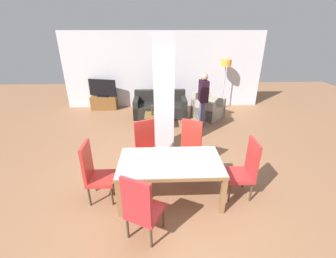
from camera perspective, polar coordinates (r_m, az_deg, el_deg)
ground_plane at (r=4.26m, az=0.54°, el=-16.50°), size 18.00×18.00×0.00m
back_wall at (r=8.46m, az=-1.16°, el=14.64°), size 7.20×0.09×2.70m
divider_pillar at (r=5.17m, az=-1.06°, el=8.26°), size 0.46×0.35×2.70m
dining_table at (r=3.90m, az=0.57°, el=-9.82°), size 1.75×0.97×0.74m
dining_chair_far_left at (r=4.67m, az=-5.32°, el=-4.29°), size 0.62×0.62×1.09m
dining_chair_head_left at (r=4.07m, az=-18.02°, el=-10.25°), size 0.46×0.46×1.09m
dining_chair_near_left at (r=3.25m, az=-6.78°, el=-19.18°), size 0.62×0.62×1.09m
dining_chair_far_right at (r=4.67m, az=5.44°, el=-4.28°), size 0.62×0.62×1.09m
dining_chair_head_right at (r=4.18m, az=18.88°, el=-9.39°), size 0.46×0.46×1.09m
sofa at (r=7.72m, az=-2.00°, el=5.48°), size 1.75×0.90×0.82m
armchair at (r=7.69m, az=9.83°, el=5.16°), size 1.17×1.17×0.86m
coffee_table at (r=6.76m, az=-2.90°, el=2.05°), size 0.70×0.56×0.43m
bottle at (r=6.61m, az=-4.04°, el=4.54°), size 0.06×0.06×0.30m
tv_stand at (r=8.69m, az=-15.89°, el=6.44°), size 0.93×0.40×0.48m
tv_screen at (r=8.55m, az=-16.31°, el=9.91°), size 1.00×0.30×0.62m
floor_lamp at (r=8.33m, az=14.43°, el=14.93°), size 0.37×0.37×1.79m
standing_person at (r=6.76m, az=8.91°, el=8.14°), size 0.25×0.40×1.61m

